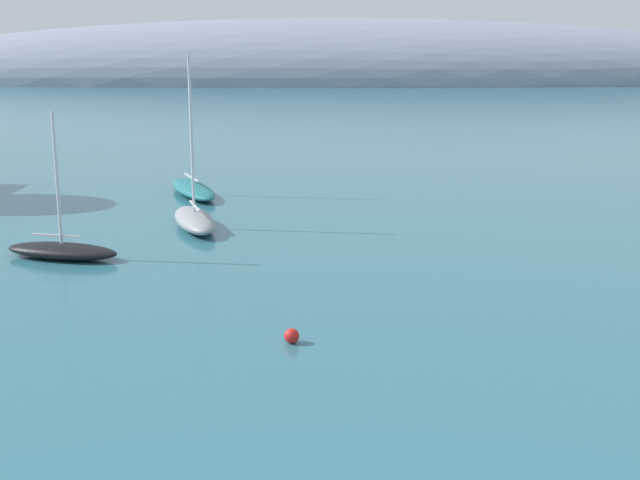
# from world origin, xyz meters

# --- Properties ---
(distant_ridge) EXTENTS (255.51, 52.68, 31.99)m
(distant_ridge) POSITION_xyz_m (6.47, 205.58, 0.00)
(distant_ridge) COLOR gray
(distant_ridge) RESTS_ON ground
(sailboat_grey_mid_mooring) EXTENTS (3.68, 6.80, 7.92)m
(sailboat_grey_mid_mooring) POSITION_xyz_m (-8.20, 33.33, 0.53)
(sailboat_grey_mid_mooring) COLOR gray
(sailboat_grey_mid_mooring) RESTS_ON water
(sailboat_teal_outer_mooring) EXTENTS (4.80, 8.23, 9.13)m
(sailboat_teal_outer_mooring) POSITION_xyz_m (-9.58, 43.52, 0.48)
(sailboat_teal_outer_mooring) COLOR #1E6B70
(sailboat_teal_outer_mooring) RESTS_ON water
(sailboat_black_end_of_line) EXTENTS (5.88, 3.36, 6.81)m
(sailboat_black_end_of_line) POSITION_xyz_m (-13.54, 27.02, 0.42)
(sailboat_black_end_of_line) COLOR black
(sailboat_black_end_of_line) RESTS_ON water
(mooring_buoy_red) EXTENTS (0.51, 0.51, 0.51)m
(mooring_buoy_red) POSITION_xyz_m (-2.71, 15.55, 0.25)
(mooring_buoy_red) COLOR red
(mooring_buoy_red) RESTS_ON water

